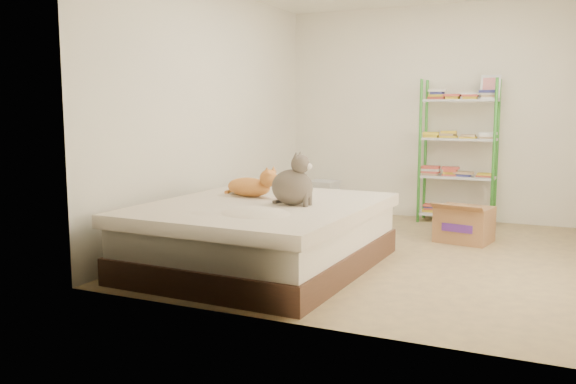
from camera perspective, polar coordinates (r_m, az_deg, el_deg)
The scene contains 7 objects.
room at distance 5.69m, azimuth 9.76°, elevation 7.13°, with size 3.81×4.21×2.61m.
bed at distance 5.25m, azimuth -2.36°, elevation -4.02°, with size 1.82×2.24×0.56m.
orange_cat at distance 5.56m, azimuth -3.69°, elevation 0.70°, with size 0.54×0.29×0.22m, color #EEA14C, non-canonical shape.
grey_cat at distance 5.05m, azimuth 0.39°, elevation 1.19°, with size 0.32×0.38×0.43m, color #746551, non-canonical shape.
shelf_unit at distance 7.49m, azimuth 15.68°, elevation 3.66°, with size 0.88×0.36×1.74m.
cardboard_box at distance 6.49m, azimuth 16.16°, elevation -2.90°, with size 0.59×0.58×0.42m.
white_bin at distance 7.97m, azimuth 3.32°, elevation -0.43°, with size 0.39×0.35×0.42m.
Camera 1 is at (1.47, -5.50, 1.36)m, focal length 38.00 mm.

